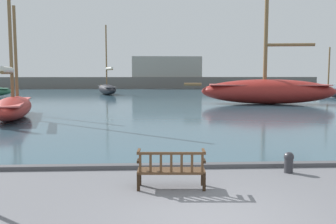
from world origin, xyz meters
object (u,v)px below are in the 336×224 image
object	(u,v)px
park_bench	(171,169)
sailboat_mid_starboard	(13,105)
mooring_bollard	(289,161)
sailboat_outer_port	(268,90)
sailboat_centre_channel	(107,88)

from	to	relation	value
park_bench	sailboat_mid_starboard	size ratio (longest dim) A/B	0.16
park_bench	mooring_bollard	distance (m)	3.56
sailboat_mid_starboard	park_bench	bearing A→B (deg)	-58.31
sailboat_outer_port	sailboat_mid_starboard	distance (m)	20.91
mooring_bollard	sailboat_mid_starboard	bearing A→B (deg)	133.25
sailboat_mid_starboard	sailboat_outer_port	bearing A→B (deg)	27.61
sailboat_centre_channel	sailboat_mid_starboard	distance (m)	25.77
sailboat_outer_port	sailboat_centre_channel	bearing A→B (deg)	134.67
park_bench	sailboat_mid_starboard	distance (m)	16.40
sailboat_centre_channel	mooring_bollard	bearing A→B (deg)	-76.55
sailboat_outer_port	sailboat_mid_starboard	world-z (taller)	sailboat_outer_port
sailboat_outer_port	mooring_bollard	world-z (taller)	sailboat_outer_port
sailboat_outer_port	mooring_bollard	xyz separation A→B (m)	(-6.59, -22.38, -0.99)
sailboat_outer_port	sailboat_mid_starboard	size ratio (longest dim) A/B	1.51
park_bench	sailboat_centre_channel	bearing A→B (deg)	98.40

